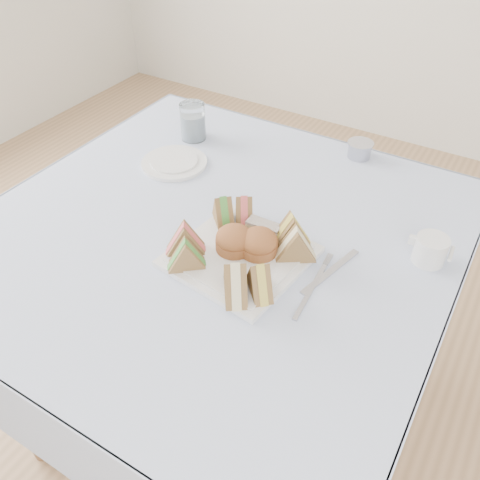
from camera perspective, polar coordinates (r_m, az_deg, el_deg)
The scene contains 21 objects.
floor at distance 1.69m, azimuth -2.03°, elevation -18.74°, with size 4.00×4.00×0.00m, color #9E7751.
table at distance 1.39m, azimuth -2.38°, elevation -10.83°, with size 0.90×0.90×0.74m, color brown.
tablecloth at distance 1.13m, azimuth -2.89°, elevation 1.22°, with size 1.02×1.02×0.01m, color #C1D3FC.
serving_plate at distance 1.04m, azimuth 0.00°, elevation -1.85°, with size 0.25×0.25×0.01m, color silver.
sandwich_fl_a at distance 1.03m, azimuth -6.19°, elevation 0.24°, with size 0.08×0.04×0.07m, color #8B6043, non-canonical shape.
sandwich_fl_b at distance 0.99m, azimuth -6.07°, elevation -1.52°, with size 0.08×0.04×0.07m, color #8B6043, non-canonical shape.
sandwich_fr_a at distance 0.94m, azimuth 2.21°, elevation -4.30°, with size 0.08×0.04×0.07m, color #8B6043, non-canonical shape.
sandwich_fr_b at distance 0.93m, azimuth -0.54°, elevation -4.36°, with size 0.09×0.04×0.08m, color #8B6043, non-canonical shape.
sandwich_bl_a at distance 1.10m, azimuth -1.89°, elevation 3.41°, with size 0.08×0.04×0.07m, color #8B6043, non-canonical shape.
sandwich_bl_b at distance 1.10m, azimuth 0.45°, elevation 3.53°, with size 0.08×0.04×0.07m, color #8B6043, non-canonical shape.
sandwich_br_a at distance 1.01m, azimuth 6.27°, elevation -0.34°, with size 0.08×0.04×0.08m, color #8B6043, non-canonical shape.
sandwich_br_b at distance 1.05m, azimuth 5.76°, elevation 1.23°, with size 0.08×0.04×0.07m, color #8B6043, non-canonical shape.
scone_left at distance 1.03m, azimuth -0.64°, elevation 0.03°, with size 0.08×0.08×0.05m, color #A65630.
scone_right at distance 1.03m, azimuth 2.13°, elevation -0.34°, with size 0.08×0.08×0.05m, color #A65630.
pastry_slice at distance 1.07m, azimuth 2.71°, elevation 1.16°, with size 0.07×0.03×0.04m, color #C9BB7F.
side_plate at distance 1.35m, azimuth -7.39°, elevation 8.59°, with size 0.17×0.17×0.01m, color silver.
water_glass at distance 1.45m, azimuth -5.32°, elevation 13.11°, with size 0.07×0.07×0.10m, color white.
tea_strainer at distance 1.40m, azimuth 13.28°, elevation 9.77°, with size 0.07×0.07×0.04m, color #AAA9B5.
knife at distance 1.03m, azimuth 10.13°, elevation -3.50°, with size 0.01×0.18×0.00m, color #AAA9B5.
fork at distance 0.99m, azimuth 7.93°, elevation -5.67°, with size 0.01×0.17×0.00m, color #AAA9B5.
creamer_jug at distance 1.09m, azimuth 20.60°, elevation -1.04°, with size 0.07×0.07×0.06m, color silver.
Camera 1 is at (0.50, -0.72, 1.45)m, focal length 38.00 mm.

